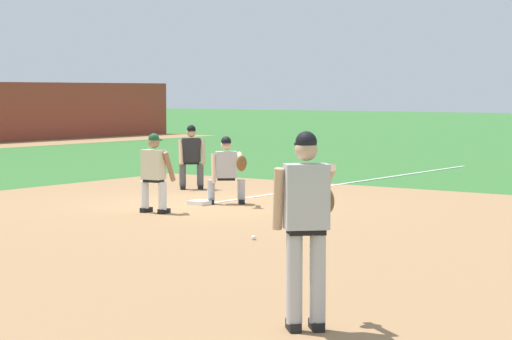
# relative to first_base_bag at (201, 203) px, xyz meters

# --- Properties ---
(ground_plane) EXTENTS (160.00, 160.00, 0.00)m
(ground_plane) POSITION_rel_first_base_bag_xyz_m (0.00, 0.00, -0.04)
(ground_plane) COLOR #336B2D
(infield_dirt_patch) EXTENTS (18.00, 18.00, 0.01)m
(infield_dirt_patch) POSITION_rel_first_base_bag_xyz_m (-3.70, -3.63, -0.04)
(infield_dirt_patch) COLOR #9E754C
(infield_dirt_patch) RESTS_ON ground
(foul_line_stripe) EXTENTS (12.36, 0.10, 0.00)m
(foul_line_stripe) POSITION_rel_first_base_bag_xyz_m (6.18, 0.00, -0.04)
(foul_line_stripe) COLOR white
(foul_line_stripe) RESTS_ON ground
(first_base_bag) EXTENTS (0.38, 0.38, 0.09)m
(first_base_bag) POSITION_rel_first_base_bag_xyz_m (0.00, 0.00, 0.00)
(first_base_bag) COLOR white
(first_base_bag) RESTS_ON ground
(baseball) EXTENTS (0.07, 0.07, 0.07)m
(baseball) POSITION_rel_first_base_bag_xyz_m (-3.10, -3.54, -0.01)
(baseball) COLOR white
(baseball) RESTS_ON ground
(pitcher) EXTENTS (0.85, 0.56, 1.86)m
(pitcher) POSITION_rel_first_base_bag_xyz_m (-7.37, -7.24, 1.01)
(pitcher) COLOR black
(pitcher) RESTS_ON ground
(first_baseman) EXTENTS (0.76, 1.08, 1.34)m
(first_baseman) POSITION_rel_first_base_bag_xyz_m (0.39, -0.36, 0.69)
(first_baseman) COLOR black
(first_baseman) RESTS_ON ground
(baserunner) EXTENTS (0.47, 0.62, 1.46)m
(baserunner) POSITION_rel_first_base_bag_xyz_m (-1.51, -0.14, 0.75)
(baserunner) COLOR black
(baserunner) RESTS_ON ground
(umpire) EXTENTS (0.67, 0.67, 1.46)m
(umpire) POSITION_rel_first_base_bag_xyz_m (2.28, 2.12, 0.75)
(umpire) COLOR black
(umpire) RESTS_ON ground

